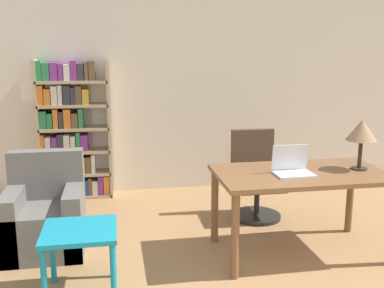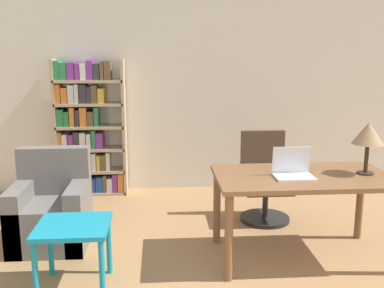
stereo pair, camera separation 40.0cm
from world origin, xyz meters
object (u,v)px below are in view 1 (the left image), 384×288
(side_table_blue, at_px, (80,240))
(bookshelf, at_px, (70,133))
(table_lamp, at_px, (362,131))
(office_chair, at_px, (255,179))
(armchair, at_px, (46,218))
(laptop, at_px, (292,168))
(desk, at_px, (301,183))

(side_table_blue, relative_size, bookshelf, 0.32)
(table_lamp, bearing_deg, office_chair, 124.05)
(armchair, bearing_deg, office_chair, 13.17)
(bookshelf, bearing_deg, laptop, -44.95)
(bookshelf, bearing_deg, side_table_blue, -84.03)
(desk, xyz_separation_m, armchair, (-2.30, 0.46, -0.36))
(table_lamp, relative_size, bookshelf, 0.27)
(desk, relative_size, bookshelf, 0.89)
(desk, bearing_deg, table_lamp, -0.33)
(desk, distance_m, armchair, 2.37)
(desk, bearing_deg, side_table_blue, -168.11)
(office_chair, bearing_deg, side_table_blue, -142.80)
(laptop, distance_m, armchair, 2.31)
(desk, relative_size, side_table_blue, 2.80)
(office_chair, relative_size, armchair, 1.07)
(office_chair, height_order, side_table_blue, office_chair)
(laptop, xyz_separation_m, table_lamp, (0.67, 0.05, 0.30))
(laptop, xyz_separation_m, bookshelf, (-2.07, 2.07, -0.00))
(armchair, bearing_deg, desk, -11.41)
(desk, relative_size, table_lamp, 3.33)
(laptop, height_order, office_chair, laptop)
(desk, distance_m, laptop, 0.20)
(desk, relative_size, laptop, 4.61)
(laptop, bearing_deg, side_table_blue, -168.95)
(laptop, distance_m, side_table_blue, 1.89)
(side_table_blue, xyz_separation_m, armchair, (-0.37, 0.87, -0.14))
(laptop, height_order, bookshelf, bookshelf)
(table_lamp, bearing_deg, desk, 179.67)
(armchair, bearing_deg, bookshelf, 85.59)
(side_table_blue, xyz_separation_m, bookshelf, (-0.25, 2.42, 0.38))
(armchair, distance_m, bookshelf, 1.64)
(table_lamp, distance_m, side_table_blue, 2.61)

